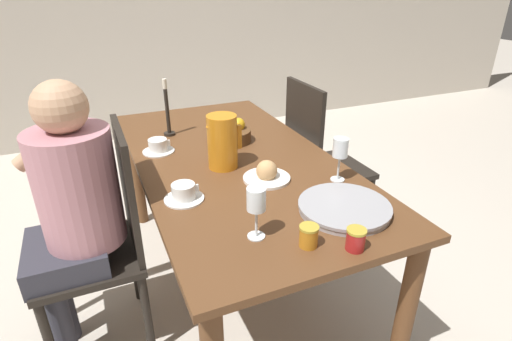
{
  "coord_description": "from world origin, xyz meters",
  "views": [
    {
      "loc": [
        -0.58,
        -1.61,
        1.5
      ],
      "look_at": [
        0.0,
        -0.26,
        0.78
      ],
      "focal_mm": 28.0,
      "sensor_mm": 36.0,
      "label": 1
    }
  ],
  "objects_px": {
    "chair_person_side": "(105,239)",
    "jam_jar_red": "(309,235)",
    "red_pitcher": "(222,142)",
    "teacup_near_person": "(184,193)",
    "person_seated": "(72,206)",
    "serving_tray": "(344,208)",
    "candlestick_tall": "(168,114)",
    "wine_glass_juice": "(340,150)",
    "bread_plate": "(267,174)",
    "teacup_across": "(158,147)",
    "chair_opposite": "(319,160)",
    "fruit_bowl": "(230,133)",
    "wine_glass_water": "(256,202)",
    "jam_jar_amber": "(356,238)"
  },
  "relations": [
    {
      "from": "red_pitcher",
      "to": "fruit_bowl",
      "type": "bearing_deg",
      "value": 64.63
    },
    {
      "from": "fruit_bowl",
      "to": "teacup_across",
      "type": "bearing_deg",
      "value": 179.26
    },
    {
      "from": "jam_jar_amber",
      "to": "fruit_bowl",
      "type": "xyz_separation_m",
      "value": [
        -0.05,
        1.01,
        0.01
      ]
    },
    {
      "from": "teacup_near_person",
      "to": "wine_glass_water",
      "type": "bearing_deg",
      "value": -64.87
    },
    {
      "from": "bread_plate",
      "to": "teacup_near_person",
      "type": "bearing_deg",
      "value": -175.48
    },
    {
      "from": "wine_glass_water",
      "to": "jam_jar_amber",
      "type": "relative_size",
      "value": 2.49
    },
    {
      "from": "bread_plate",
      "to": "wine_glass_water",
      "type": "bearing_deg",
      "value": -119.46
    },
    {
      "from": "serving_tray",
      "to": "candlestick_tall",
      "type": "xyz_separation_m",
      "value": [
        -0.41,
        1.03,
        0.1
      ]
    },
    {
      "from": "chair_opposite",
      "to": "wine_glass_juice",
      "type": "relative_size",
      "value": 5.31
    },
    {
      "from": "teacup_near_person",
      "to": "teacup_across",
      "type": "bearing_deg",
      "value": 89.93
    },
    {
      "from": "teacup_near_person",
      "to": "teacup_across",
      "type": "height_order",
      "value": "same"
    },
    {
      "from": "red_pitcher",
      "to": "teacup_near_person",
      "type": "height_order",
      "value": "red_pitcher"
    },
    {
      "from": "person_seated",
      "to": "teacup_across",
      "type": "relative_size",
      "value": 7.81
    },
    {
      "from": "bread_plate",
      "to": "jam_jar_amber",
      "type": "height_order",
      "value": "bread_plate"
    },
    {
      "from": "teacup_near_person",
      "to": "jam_jar_amber",
      "type": "bearing_deg",
      "value": -51.25
    },
    {
      "from": "chair_person_side",
      "to": "bread_plate",
      "type": "relative_size",
      "value": 4.97
    },
    {
      "from": "serving_tray",
      "to": "bread_plate",
      "type": "xyz_separation_m",
      "value": [
        -0.15,
        0.34,
        0.01
      ]
    },
    {
      "from": "chair_person_side",
      "to": "bread_plate",
      "type": "xyz_separation_m",
      "value": [
        0.66,
        -0.16,
        0.24
      ]
    },
    {
      "from": "chair_person_side",
      "to": "person_seated",
      "type": "height_order",
      "value": "person_seated"
    },
    {
      "from": "wine_glass_juice",
      "to": "serving_tray",
      "type": "height_order",
      "value": "wine_glass_juice"
    },
    {
      "from": "chair_person_side",
      "to": "person_seated",
      "type": "bearing_deg",
      "value": 102.71
    },
    {
      "from": "chair_person_side",
      "to": "jam_jar_red",
      "type": "height_order",
      "value": "chair_person_side"
    },
    {
      "from": "serving_tray",
      "to": "bread_plate",
      "type": "bearing_deg",
      "value": 113.94
    },
    {
      "from": "chair_person_side",
      "to": "jam_jar_red",
      "type": "xyz_separation_m",
      "value": [
        0.59,
        -0.62,
        0.26
      ]
    },
    {
      "from": "jam_jar_amber",
      "to": "serving_tray",
      "type": "bearing_deg",
      "value": 63.67
    },
    {
      "from": "wine_glass_water",
      "to": "wine_glass_juice",
      "type": "xyz_separation_m",
      "value": [
        0.47,
        0.24,
        0.0
      ]
    },
    {
      "from": "chair_person_side",
      "to": "red_pitcher",
      "type": "relative_size",
      "value": 4.13
    },
    {
      "from": "person_seated",
      "to": "serving_tray",
      "type": "xyz_separation_m",
      "value": [
        0.91,
        -0.48,
        0.04
      ]
    },
    {
      "from": "teacup_near_person",
      "to": "candlestick_tall",
      "type": "xyz_separation_m",
      "value": [
        0.1,
        0.71,
        0.09
      ]
    },
    {
      "from": "bread_plate",
      "to": "chair_person_side",
      "type": "bearing_deg",
      "value": 166.73
    },
    {
      "from": "person_seated",
      "to": "serving_tray",
      "type": "height_order",
      "value": "person_seated"
    },
    {
      "from": "teacup_across",
      "to": "bread_plate",
      "type": "relative_size",
      "value": 0.77
    },
    {
      "from": "red_pitcher",
      "to": "teacup_across",
      "type": "relative_size",
      "value": 1.56
    },
    {
      "from": "serving_tray",
      "to": "jam_jar_red",
      "type": "xyz_separation_m",
      "value": [
        -0.22,
        -0.13,
        0.02
      ]
    },
    {
      "from": "red_pitcher",
      "to": "wine_glass_juice",
      "type": "height_order",
      "value": "red_pitcher"
    },
    {
      "from": "person_seated",
      "to": "jam_jar_red",
      "type": "height_order",
      "value": "person_seated"
    },
    {
      "from": "teacup_near_person",
      "to": "jam_jar_red",
      "type": "bearing_deg",
      "value": -56.89
    },
    {
      "from": "person_seated",
      "to": "red_pitcher",
      "type": "bearing_deg",
      "value": -84.94
    },
    {
      "from": "person_seated",
      "to": "candlestick_tall",
      "type": "relative_size",
      "value": 3.95
    },
    {
      "from": "wine_glass_juice",
      "to": "chair_person_side",
      "type": "bearing_deg",
      "value": 163.4
    },
    {
      "from": "chair_person_side",
      "to": "teacup_near_person",
      "type": "distance_m",
      "value": 0.43
    },
    {
      "from": "fruit_bowl",
      "to": "candlestick_tall",
      "type": "distance_m",
      "value": 0.35
    },
    {
      "from": "chair_opposite",
      "to": "jam_jar_amber",
      "type": "relative_size",
      "value": 13.65
    },
    {
      "from": "wine_glass_water",
      "to": "candlestick_tall",
      "type": "height_order",
      "value": "candlestick_tall"
    },
    {
      "from": "person_seated",
      "to": "wine_glass_juice",
      "type": "height_order",
      "value": "person_seated"
    },
    {
      "from": "wine_glass_juice",
      "to": "jam_jar_amber",
      "type": "height_order",
      "value": "wine_glass_juice"
    },
    {
      "from": "teacup_across",
      "to": "teacup_near_person",
      "type": "bearing_deg",
      "value": -90.07
    },
    {
      "from": "chair_person_side",
      "to": "teacup_across",
      "type": "relative_size",
      "value": 6.47
    },
    {
      "from": "wine_glass_juice",
      "to": "red_pitcher",
      "type": "bearing_deg",
      "value": 141.57
    },
    {
      "from": "chair_opposite",
      "to": "fruit_bowl",
      "type": "xyz_separation_m",
      "value": [
        -0.56,
        -0.02,
        0.26
      ]
    }
  ]
}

